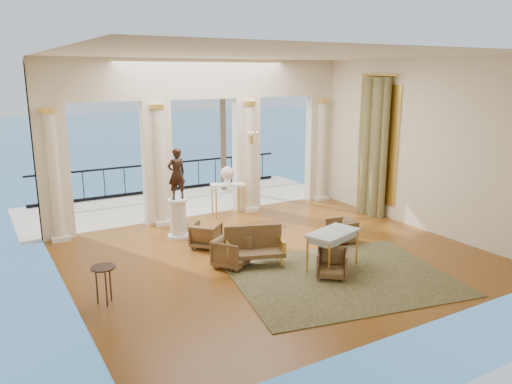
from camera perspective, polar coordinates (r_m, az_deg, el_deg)
floor at (r=11.64m, az=2.17°, el=-7.27°), size 9.00×9.00×0.00m
room_walls at (r=10.03m, az=5.75°, el=6.29°), size 9.00×9.00×9.00m
arcade at (r=14.33m, az=-6.01°, el=7.26°), size 9.00×0.56×4.50m
terrace at (r=16.61m, az=-8.61°, el=-1.20°), size 10.00×3.60×0.10m
balustrade at (r=17.96m, az=-10.56°, el=1.35°), size 9.00×0.06×1.03m
palm_tree at (r=17.62m, az=-3.89°, el=13.38°), size 2.00×2.00×4.50m
sea at (r=70.15m, az=-25.20°, el=3.95°), size 160.00×160.00×0.00m
curtain at (r=14.87m, az=13.19°, el=5.01°), size 0.33×1.40×4.09m
window_frame at (r=14.99m, az=13.73°, el=5.36°), size 0.04×1.60×3.40m
wall_sconce at (r=14.73m, az=-0.48°, el=6.11°), size 0.30×0.11×0.33m
rug at (r=10.58m, az=9.82°, el=-9.60°), size 4.93×4.18×0.02m
armchair_a at (r=10.91m, az=-2.79°, el=-6.76°), size 0.93×0.91×0.70m
armchair_b at (r=10.48m, az=8.69°, el=-7.98°), size 0.84×0.84×0.63m
armchair_c at (r=12.61m, az=9.72°, el=-4.27°), size 0.67×0.70×0.64m
armchair_d at (r=12.13m, az=-5.74°, el=-4.80°), size 0.88×0.88×0.66m
settee at (r=10.99m, az=-0.22°, el=-6.20°), size 1.39×0.95×0.85m
game_table at (r=10.82m, az=8.80°, el=-4.91°), size 1.34×0.99×0.82m
pedestal at (r=12.87m, az=-8.88°, el=-3.07°), size 0.56×0.56×1.02m
statue at (r=12.59m, az=-9.07°, el=2.07°), size 0.49×0.34×1.29m
console_table at (r=14.65m, az=-3.26°, el=0.33°), size 1.08×0.74×0.95m
urn at (r=14.55m, az=-3.29°, el=2.07°), size 0.39×0.39×0.51m
side_table at (r=9.52m, az=-17.04°, el=-8.74°), size 0.44×0.44×0.72m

